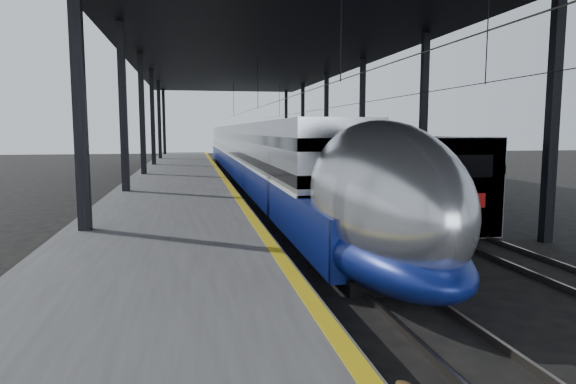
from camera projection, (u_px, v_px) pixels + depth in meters
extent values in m
plane|color=black|center=(316.00, 306.00, 11.52)|extent=(160.00, 160.00, 0.00)
cube|color=#4C4C4F|center=(177.00, 189.00, 30.31)|extent=(6.00, 80.00, 1.00)
cube|color=gold|center=(225.00, 179.00, 30.77)|extent=(0.30, 80.00, 0.01)
cube|color=slate|center=(257.00, 194.00, 31.25)|extent=(0.08, 80.00, 0.16)
cube|color=slate|center=(281.00, 193.00, 31.52)|extent=(0.08, 80.00, 0.16)
cube|color=slate|center=(336.00, 192.00, 32.18)|extent=(0.08, 80.00, 0.16)
cube|color=slate|center=(358.00, 192.00, 32.45)|extent=(0.08, 80.00, 0.16)
cube|color=black|center=(80.00, 110.00, 14.78)|extent=(0.35, 0.35, 9.00)
cube|color=black|center=(553.00, 114.00, 17.64)|extent=(0.35, 0.35, 9.00)
cube|color=black|center=(123.00, 118.00, 24.53)|extent=(0.35, 0.35, 9.00)
cube|color=black|center=(423.00, 120.00, 27.40)|extent=(0.35, 0.35, 9.00)
cube|color=black|center=(142.00, 122.00, 34.28)|extent=(0.35, 0.35, 9.00)
cube|color=black|center=(362.00, 122.00, 37.15)|extent=(0.35, 0.35, 9.00)
cube|color=black|center=(153.00, 124.00, 44.04)|extent=(0.35, 0.35, 9.00)
cube|color=black|center=(326.00, 124.00, 46.90)|extent=(0.35, 0.35, 9.00)
cube|color=black|center=(159.00, 125.00, 53.79)|extent=(0.35, 0.35, 9.00)
cube|color=black|center=(303.00, 125.00, 56.65)|extent=(0.35, 0.35, 9.00)
cube|color=black|center=(164.00, 126.00, 63.54)|extent=(0.35, 0.35, 9.00)
cube|color=black|center=(286.00, 126.00, 66.41)|extent=(0.35, 0.35, 9.00)
cube|color=black|center=(267.00, 40.00, 30.27)|extent=(18.00, 75.00, 0.45)
cylinder|color=slate|center=(269.00, 104.00, 30.74)|extent=(0.03, 74.00, 0.03)
cylinder|color=slate|center=(349.00, 105.00, 31.67)|extent=(0.03, 74.00, 0.03)
cube|color=#ACAFB4|center=(246.00, 149.00, 43.87)|extent=(2.93, 57.00, 4.04)
cube|color=navy|center=(248.00, 165.00, 42.56)|extent=(3.01, 62.00, 1.56)
cube|color=silver|center=(246.00, 155.00, 43.92)|extent=(3.03, 57.00, 0.10)
cube|color=black|center=(246.00, 136.00, 43.73)|extent=(2.97, 57.00, 0.42)
cube|color=black|center=(246.00, 149.00, 43.87)|extent=(2.97, 57.00, 0.42)
ellipsoid|color=#ACAFB4|center=(377.00, 199.00, 13.16)|extent=(2.93, 8.40, 4.04)
ellipsoid|color=navy|center=(376.00, 243.00, 13.30)|extent=(3.01, 8.40, 1.72)
ellipsoid|color=black|center=(423.00, 177.00, 10.53)|extent=(1.51, 2.20, 0.91)
cube|color=black|center=(376.00, 274.00, 13.40)|extent=(2.22, 2.60, 0.40)
cube|color=black|center=(261.00, 186.00, 34.86)|extent=(2.22, 2.60, 0.40)
cube|color=navy|center=(379.00, 170.00, 26.86)|extent=(2.63, 18.00, 3.57)
cube|color=gray|center=(462.00, 187.00, 18.66)|extent=(2.68, 1.20, 3.62)
cube|color=black|center=(472.00, 166.00, 17.96)|extent=(1.60, 0.06, 0.80)
cube|color=#A80D0C|center=(470.00, 201.00, 18.11)|extent=(1.13, 0.06, 0.52)
cube|color=gray|center=(302.00, 154.00, 45.39)|extent=(2.63, 18.00, 3.57)
cube|color=gray|center=(269.00, 147.00, 63.92)|extent=(2.63, 18.00, 3.57)
cube|color=black|center=(430.00, 221.00, 21.21)|extent=(2.07, 2.40, 0.36)
cube|color=black|center=(309.00, 176.00, 42.66)|extent=(2.07, 2.40, 0.36)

